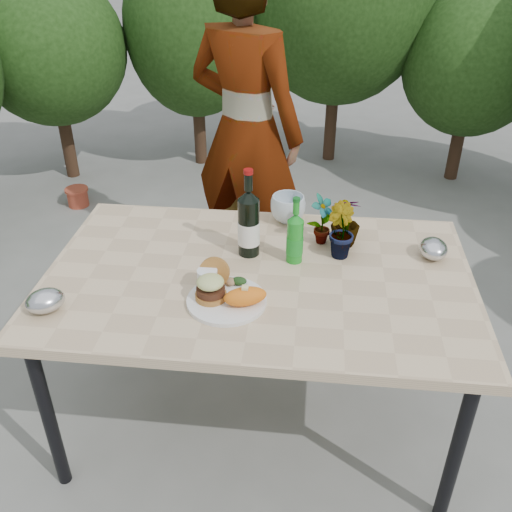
# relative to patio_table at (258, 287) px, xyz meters

# --- Properties ---
(ground) EXTENTS (80.00, 80.00, 0.00)m
(ground) POSITION_rel_patio_table_xyz_m (0.00, 0.00, -0.69)
(ground) COLOR slate
(ground) RESTS_ON ground
(patio_table) EXTENTS (1.60, 1.00, 0.75)m
(patio_table) POSITION_rel_patio_table_xyz_m (0.00, 0.00, 0.00)
(patio_table) COLOR #D0B48B
(patio_table) RESTS_ON ground
(shrub_hedge) EXTENTS (6.90, 5.12, 2.18)m
(shrub_hedge) POSITION_rel_patio_table_xyz_m (0.02, 1.58, 0.44)
(shrub_hedge) COLOR #382316
(shrub_hedge) RESTS_ON ground
(dinner_plate) EXTENTS (0.28, 0.28, 0.01)m
(dinner_plate) POSITION_rel_patio_table_xyz_m (-0.09, -0.19, 0.06)
(dinner_plate) COLOR white
(dinner_plate) RESTS_ON patio_table
(burger_stack) EXTENTS (0.11, 0.16, 0.11)m
(burger_stack) POSITION_rel_patio_table_xyz_m (-0.15, -0.17, 0.12)
(burger_stack) COLOR #B7722D
(burger_stack) RESTS_ON dinner_plate
(sweet_potato) EXTENTS (0.17, 0.12, 0.06)m
(sweet_potato) POSITION_rel_patio_table_xyz_m (-0.02, -0.21, 0.10)
(sweet_potato) COLOR orange
(sweet_potato) RESTS_ON dinner_plate
(grilled_veg) EXTENTS (0.08, 0.05, 0.03)m
(grilled_veg) POSITION_rel_patio_table_xyz_m (-0.07, -0.10, 0.09)
(grilled_veg) COLOR olive
(grilled_veg) RESTS_ON dinner_plate
(wine_bottle) EXTENTS (0.09, 0.09, 0.36)m
(wine_bottle) POSITION_rel_patio_table_xyz_m (-0.05, 0.14, 0.19)
(wine_bottle) COLOR black
(wine_bottle) RESTS_ON patio_table
(sparkling_water) EXTENTS (0.07, 0.07, 0.27)m
(sparkling_water) POSITION_rel_patio_table_xyz_m (0.13, 0.11, 0.16)
(sparkling_water) COLOR #198D21
(sparkling_water) RESTS_ON patio_table
(plastic_cup) EXTENTS (0.07, 0.07, 0.09)m
(plastic_cup) POSITION_rel_patio_table_xyz_m (-0.17, -0.14, 0.10)
(plastic_cup) COLOR white
(plastic_cup) RESTS_ON patio_table
(seedling_left) EXTENTS (0.13, 0.13, 0.21)m
(seedling_left) POSITION_rel_patio_table_xyz_m (0.23, 0.26, 0.16)
(seedling_left) COLOR #23541D
(seedling_left) RESTS_ON patio_table
(seedling_mid) EXTENTS (0.15, 0.15, 0.22)m
(seedling_mid) POSITION_rel_patio_table_xyz_m (0.30, 0.17, 0.17)
(seedling_mid) COLOR #2A5E20
(seedling_mid) RESTS_ON patio_table
(seedling_right) EXTENTS (0.13, 0.13, 0.21)m
(seedling_right) POSITION_rel_patio_table_xyz_m (0.32, 0.26, 0.16)
(seedling_right) COLOR #255F20
(seedling_right) RESTS_ON patio_table
(blue_bowl) EXTENTS (0.19, 0.19, 0.12)m
(blue_bowl) POSITION_rel_patio_table_xyz_m (0.08, 0.43, 0.12)
(blue_bowl) COLOR silver
(blue_bowl) RESTS_ON patio_table
(foil_packet_left) EXTENTS (0.17, 0.17, 0.08)m
(foil_packet_left) POSITION_rel_patio_table_xyz_m (-0.70, -0.30, 0.10)
(foil_packet_left) COLOR silver
(foil_packet_left) RESTS_ON patio_table
(foil_packet_right) EXTENTS (0.11, 0.13, 0.08)m
(foil_packet_right) POSITION_rel_patio_table_xyz_m (0.67, 0.20, 0.10)
(foil_packet_right) COLOR silver
(foil_packet_right) RESTS_ON patio_table
(person) EXTENTS (0.78, 0.67, 1.80)m
(person) POSITION_rel_patio_table_xyz_m (-0.18, 1.10, 0.21)
(person) COLOR #A27351
(person) RESTS_ON ground
(terracotta_pot) EXTENTS (0.17, 0.17, 0.14)m
(terracotta_pot) POSITION_rel_patio_table_xyz_m (-1.55, 1.87, -0.62)
(terracotta_pot) COLOR #B7462F
(terracotta_pot) RESTS_ON ground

